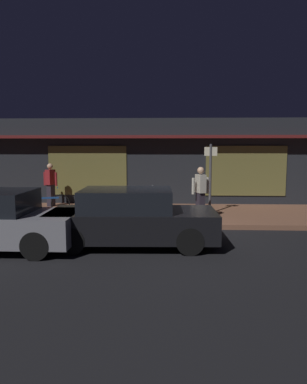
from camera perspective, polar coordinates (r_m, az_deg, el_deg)
The scene contains 9 objects.
ground_plane at distance 9.87m, azimuth 1.68°, elevation -7.22°, with size 60.00×60.00×0.00m, color black.
sidewalk_slab at distance 12.79m, azimuth 1.88°, elevation -3.57°, with size 18.00×4.00×0.15m, color brown.
storefront_building at distance 15.96m, azimuth 2.03°, elevation 4.81°, with size 18.00×3.30×3.60m.
motorcycle at distance 12.56m, azimuth -2.44°, elevation -1.12°, with size 1.70×0.55×0.97m.
bicycle_parked at distance 13.00m, azimuth -16.74°, elevation -1.75°, with size 1.60×0.58×0.91m.
person_photographer at distance 14.56m, azimuth -15.98°, elevation 1.25°, with size 0.61×0.43×1.67m.
person_bystander at distance 11.61m, azimuth 7.44°, elevation 0.05°, with size 0.60×0.43×1.67m.
sign_post at distance 12.57m, azimuth 8.99°, elevation 2.77°, with size 0.44×0.09×2.40m.
parked_car_across at distance 8.96m, azimuth -3.57°, elevation -4.10°, with size 4.15×1.89×1.42m.
Camera 1 is at (0.13, -9.56, 2.44)m, focal length 33.69 mm.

